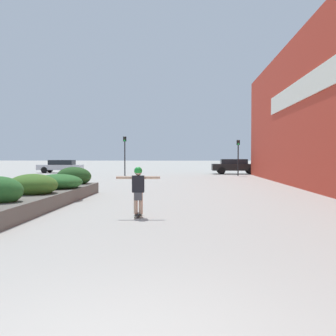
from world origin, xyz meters
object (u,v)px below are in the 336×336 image
object	(u,v)px
car_center_left	(235,166)
traffic_light_right	(238,151)
skateboard	(138,215)
traffic_light_left	(125,149)
skateboarder	(138,185)
car_leftmost	(61,166)

from	to	relation	value
car_center_left	traffic_light_right	bearing A→B (deg)	-3.09
skateboard	traffic_light_left	distance (m)	23.94
traffic_light_left	traffic_light_right	world-z (taller)	traffic_light_left
skateboard	traffic_light_right	xyz separation A→B (m)	(6.12, 23.61, 2.19)
skateboard	traffic_light_left	xyz separation A→B (m)	(-4.34, 23.43, 2.39)
skateboard	car_center_left	distance (m)	28.09
skateboarder	traffic_light_left	world-z (taller)	traffic_light_left
skateboarder	traffic_light_right	bearing A→B (deg)	71.97
car_leftmost	car_center_left	xyz separation A→B (m)	(18.60, -1.59, 0.07)
traffic_light_left	car_leftmost	bearing A→B (deg)	145.23
car_leftmost	traffic_light_left	distance (m)	9.82
skateboard	traffic_light_left	size ratio (longest dim) A/B	0.17
car_center_left	traffic_light_right	world-z (taller)	traffic_light_right
skateboard	traffic_light_right	bearing A→B (deg)	71.97
skateboard	car_leftmost	bearing A→B (deg)	109.50
traffic_light_left	traffic_light_right	xyz separation A→B (m)	(10.46, 0.19, -0.20)
skateboarder	skateboard	bearing A→B (deg)	-93.49
traffic_light_left	traffic_light_right	distance (m)	10.46
skateboard	traffic_light_left	bearing A→B (deg)	96.99
car_center_left	traffic_light_right	size ratio (longest dim) A/B	1.45
car_leftmost	traffic_light_right	size ratio (longest dim) A/B	1.43
skateboarder	car_leftmost	world-z (taller)	skateboarder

